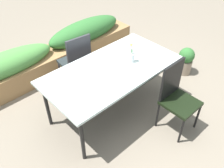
% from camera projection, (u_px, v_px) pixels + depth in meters
% --- Properties ---
extents(ground_plane, '(12.00, 12.00, 0.00)m').
position_uv_depth(ground_plane, '(114.00, 107.00, 3.65)').
color(ground_plane, '#756B5B').
extents(dining_table, '(1.83, 0.94, 0.75)m').
position_uv_depth(dining_table, '(112.00, 72.00, 3.17)').
color(dining_table, '#B2C6C1').
rests_on(dining_table, ground).
extents(chair_near_right, '(0.42, 0.42, 0.97)m').
position_uv_depth(chair_near_right, '(177.00, 95.00, 3.06)').
color(chair_near_right, black).
rests_on(chair_near_right, ground).
extents(chair_far_side, '(0.46, 0.46, 0.96)m').
position_uv_depth(chair_far_side, '(76.00, 60.00, 3.69)').
color(chair_far_side, '#242B2C').
rests_on(chair_far_side, ground).
extents(flower_vase, '(0.08, 0.08, 0.27)m').
position_uv_depth(flower_vase, '(132.00, 56.00, 3.20)').
color(flower_vase, silver).
rests_on(flower_vase, dining_table).
extents(planter_box, '(3.43, 0.52, 0.70)m').
position_uv_depth(planter_box, '(52.00, 54.00, 4.19)').
color(planter_box, olive).
rests_on(planter_box, ground).
extents(potted_plant, '(0.26, 0.26, 0.49)m').
position_uv_depth(potted_plant, '(186.00, 60.00, 4.17)').
color(potted_plant, gray).
rests_on(potted_plant, ground).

